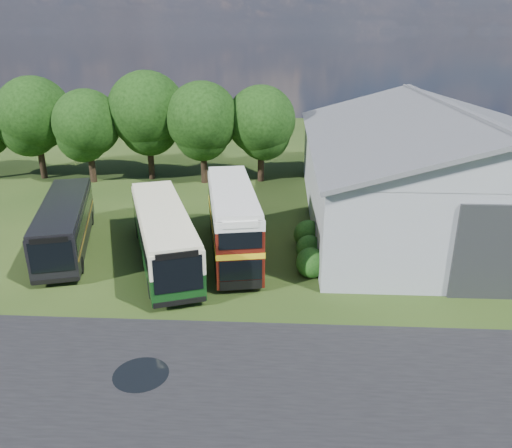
# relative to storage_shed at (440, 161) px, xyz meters

# --- Properties ---
(ground) EXTENTS (120.00, 120.00, 0.00)m
(ground) POSITION_rel_storage_shed_xyz_m (-15.00, -15.98, -4.17)
(ground) COLOR #1D310F
(ground) RESTS_ON ground
(asphalt_road) EXTENTS (60.00, 8.00, 0.02)m
(asphalt_road) POSITION_rel_storage_shed_xyz_m (-12.00, -18.98, -4.17)
(asphalt_road) COLOR black
(asphalt_road) RESTS_ON ground
(puddle) EXTENTS (2.20, 2.20, 0.01)m
(puddle) POSITION_rel_storage_shed_xyz_m (-16.50, -18.98, -4.17)
(puddle) COLOR black
(puddle) RESTS_ON ground
(storage_shed) EXTENTS (18.80, 24.80, 8.15)m
(storage_shed) POSITION_rel_storage_shed_xyz_m (0.00, 0.00, 0.00)
(storage_shed) COLOR gray
(storage_shed) RESTS_ON ground
(tree_left_a) EXTENTS (6.46, 6.46, 9.12)m
(tree_left_a) POSITION_rel_storage_shed_xyz_m (-33.00, 8.52, 1.71)
(tree_left_a) COLOR black
(tree_left_a) RESTS_ON ground
(tree_left_b) EXTENTS (5.78, 5.78, 8.16)m
(tree_left_b) POSITION_rel_storage_shed_xyz_m (-28.00, 7.52, 1.09)
(tree_left_b) COLOR black
(tree_left_b) RESTS_ON ground
(tree_mid) EXTENTS (6.80, 6.80, 9.60)m
(tree_mid) POSITION_rel_storage_shed_xyz_m (-23.00, 8.82, 2.02)
(tree_mid) COLOR black
(tree_mid) RESTS_ON ground
(tree_right_a) EXTENTS (6.26, 6.26, 8.83)m
(tree_right_a) POSITION_rel_storage_shed_xyz_m (-18.00, 7.82, 1.52)
(tree_right_a) COLOR black
(tree_right_a) RESTS_ON ground
(tree_right_b) EXTENTS (5.98, 5.98, 8.45)m
(tree_right_b) POSITION_rel_storage_shed_xyz_m (-13.00, 8.62, 1.27)
(tree_right_b) COLOR black
(tree_right_b) RESTS_ON ground
(shrub_front) EXTENTS (1.70, 1.70, 1.70)m
(shrub_front) POSITION_rel_storage_shed_xyz_m (-9.40, -9.98, -4.17)
(shrub_front) COLOR #194714
(shrub_front) RESTS_ON ground
(shrub_mid) EXTENTS (1.60, 1.60, 1.60)m
(shrub_mid) POSITION_rel_storage_shed_xyz_m (-9.40, -7.98, -4.17)
(shrub_mid) COLOR #194714
(shrub_mid) RESTS_ON ground
(shrub_back) EXTENTS (1.80, 1.80, 1.80)m
(shrub_back) POSITION_rel_storage_shed_xyz_m (-9.40, -5.98, -4.17)
(shrub_back) COLOR #194714
(shrub_back) RESTS_ON ground
(bus_green_single) EXTENTS (6.52, 11.95, 3.23)m
(bus_green_single) POSITION_rel_storage_shed_xyz_m (-17.85, -8.63, -2.44)
(bus_green_single) COLOR black
(bus_green_single) RESTS_ON ground
(bus_maroon_double) EXTENTS (4.23, 10.19, 4.26)m
(bus_maroon_double) POSITION_rel_storage_shed_xyz_m (-13.95, -7.51, -2.04)
(bus_maroon_double) COLOR black
(bus_maroon_double) RESTS_ON ground
(bus_dark_single) EXTENTS (5.42, 11.14, 3.00)m
(bus_dark_single) POSITION_rel_storage_shed_xyz_m (-24.33, -7.03, -2.57)
(bus_dark_single) COLOR black
(bus_dark_single) RESTS_ON ground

